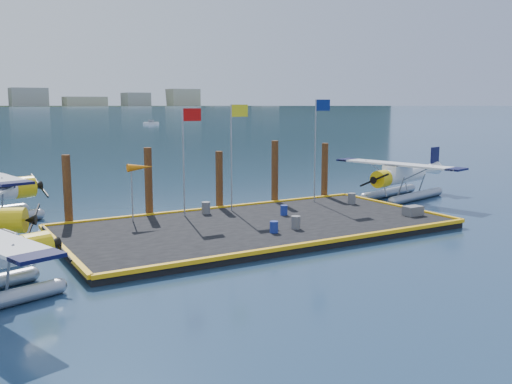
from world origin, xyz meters
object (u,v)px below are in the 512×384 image
Objects in this scene: flagpole_red at (187,145)px; piling_0 at (68,192)px; crate at (413,211)px; flagpole_blue at (318,135)px; drum_5 at (206,208)px; windsock at (140,169)px; piling_4 at (325,173)px; drum_3 at (274,227)px; drum_2 at (284,210)px; seaplane_d at (400,178)px; drum_1 at (296,222)px; piling_1 at (149,184)px; piling_2 at (219,182)px; flagpole_yellow at (234,141)px; drum_4 at (352,199)px; piling_3 at (275,174)px.

flagpole_red reaches higher than piling_0.
crate is 0.16× the size of flagpole_blue.
drum_5 is at bearing -12.89° from piling_0.
piling_4 is at bearing 6.75° from windsock.
drum_2 is at bearing 50.67° from drum_3.
flagpole_blue is 2.08× the size of windsock.
crate is at bearing 126.55° from seaplane_d.
piling_0 reaches higher than windsock.
flagpole_red is at bearing 0.00° from windsock.
drum_2 is 8.32m from windsock.
drum_1 is 1.14× the size of drum_3.
piling_1 is 1.11× the size of piling_2.
piling_1 is at bearing 0.00° from piling_0.
windsock reaches higher than drum_1.
drum_3 is (-2.83, -3.45, 0.00)m from drum_2.
seaplane_d is 16.28m from flagpole_red.
flagpole_yellow is at bearing 79.92° from drum_3.
seaplane_d reaches higher than drum_3.
piling_1 is at bearing 180.00° from piling_2.
flagpole_yellow is (-8.02, 6.38, 3.85)m from crate.
windsock is 0.78× the size of piling_4.
flagpole_yellow is (3.00, 0.00, 0.12)m from flagpole_red.
piling_4 reaches higher than seaplane_d.
flagpole_yellow is (-0.34, 5.90, 3.78)m from drum_1.
crate is at bearing -32.43° from drum_5.
drum_3 is 8.62m from piling_1.
piling_4 is at bearing 0.00° from piling_2.
windsock reaches higher than drum_2.
windsock reaches higher than drum_5.
drum_4 is 8.39m from piling_2.
drum_3 is at bearing -43.49° from piling_0.
crate is at bearing -88.40° from piling_4.
piling_2 is (4.50, 0.00, -0.20)m from piling_1.
flagpole_blue is at bearing 40.76° from drum_3.
drum_3 is at bearing -96.54° from piling_2.
drum_3 is at bearing -100.08° from flagpole_yellow.
drum_3 is 9.23m from piling_3.
flagpole_red is 3.00m from flagpole_yellow.
drum_3 is 0.84× the size of drum_4.
piling_3 is 4.00m from piling_4.
flagpole_yellow is at bearing 74.65° from seaplane_d.
drum_5 is at bearing 75.04° from seaplane_d.
seaplane_d is at bearing 22.61° from drum_3.
flagpole_yellow is 1.55× the size of piling_4.
piling_1 reaches higher than drum_3.
drum_4 reaches higher than drum_2.
crate is 11.52m from piling_2.
drum_3 is at bearing -64.84° from piling_1.
crate is at bearing -24.89° from windsock.
drum_4 reaches higher than crate.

